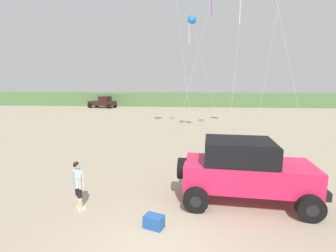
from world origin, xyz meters
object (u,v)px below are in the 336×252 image
jeep (246,169)px  distant_pickup (103,102)px  person_watching (78,183)px  kite_pink_ribbon (191,21)px  cooler_box (154,222)px

jeep → distant_pickup: 37.41m
distant_pickup → person_watching: bearing=-71.4°
person_watching → kite_pink_ribbon: 17.32m
person_watching → distant_pickup: 36.20m
jeep → person_watching: size_ratio=2.96×
distant_pickup → kite_pink_ribbon: kite_pink_ribbon is taller
person_watching → cooler_box: bearing=-17.7°
distant_pickup → kite_pink_ribbon: size_ratio=0.49×
cooler_box → person_watching: bearing=-178.7°
jeep → cooler_box: jeep is taller
distant_pickup → kite_pink_ribbon: bearing=-52.3°
jeep → kite_pink_ribbon: kite_pink_ribbon is taller
jeep → distant_pickup: bearing=117.4°
jeep → cooler_box: size_ratio=8.80×
cooler_box → kite_pink_ribbon: (0.91, 15.52, 9.23)m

